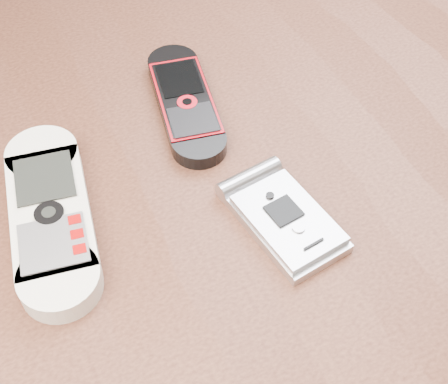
{
  "coord_description": "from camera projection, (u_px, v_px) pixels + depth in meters",
  "views": [
    {
      "loc": [
        -0.13,
        -0.28,
        1.13
      ],
      "look_at": [
        0.01,
        0.0,
        0.76
      ],
      "focal_mm": 50.0,
      "sensor_mm": 36.0,
      "label": 1
    }
  ],
  "objects": [
    {
      "name": "table",
      "position": [
        219.0,
        274.0,
        0.57
      ],
      "size": [
        1.2,
        0.8,
        0.75
      ],
      "color": "black",
      "rests_on": "ground"
    },
    {
      "name": "nokia_white",
      "position": [
        51.0,
        214.0,
        0.47
      ],
      "size": [
        0.09,
        0.19,
        0.02
      ],
      "primitive_type": "cube",
      "rotation": [
        0.0,
        0.0,
        -0.17
      ],
      "color": "white",
      "rests_on": "table"
    },
    {
      "name": "motorola_razr",
      "position": [
        285.0,
        219.0,
        0.47
      ],
      "size": [
        0.07,
        0.11,
        0.02
      ],
      "primitive_type": "cube",
      "rotation": [
        0.0,
        0.0,
        0.13
      ],
      "color": "#B8B8BD",
      "rests_on": "table"
    },
    {
      "name": "nokia_black_red",
      "position": [
        185.0,
        102.0,
        0.55
      ],
      "size": [
        0.07,
        0.16,
        0.02
      ],
      "primitive_type": "cube",
      "rotation": [
        0.0,
        0.0,
        -0.19
      ],
      "color": "black",
      "rests_on": "table"
    }
  ]
}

